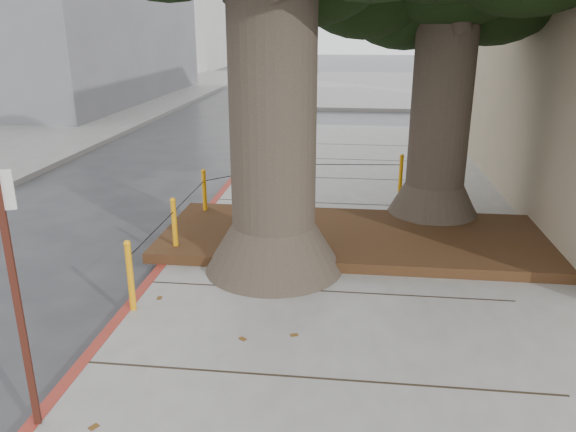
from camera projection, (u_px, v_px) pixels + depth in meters
name	position (u px, v px, depth m)	size (l,w,h in m)	color
ground	(266.00, 387.00, 5.86)	(140.00, 140.00, 0.00)	#28282B
sidewalk_far	(443.00, 87.00, 33.37)	(16.00, 20.00, 0.15)	slate
curb_red	(160.00, 272.00, 8.41)	(0.14, 26.00, 0.16)	maroon
planter_bed	(355.00, 237.00, 9.35)	(6.40, 2.60, 0.16)	black
bollard_ring	(256.00, 200.00, 9.86)	(3.79, 5.39, 0.95)	#F89E0D
signpost	(15.00, 290.00, 4.68)	(0.22, 0.11, 2.37)	#471911
car_silver	(494.00, 106.00, 21.62)	(1.50, 3.73, 1.27)	#9A9A9F
car_dark	(45.00, 97.00, 24.15)	(1.86, 4.58, 1.33)	black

